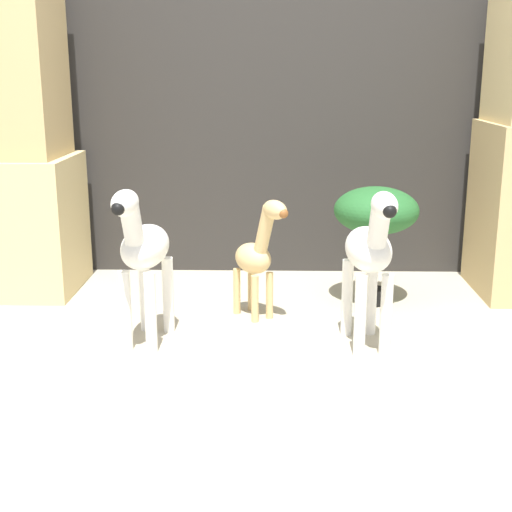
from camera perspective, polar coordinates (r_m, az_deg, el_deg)
name	(u,v)px	position (r m, az deg, el deg)	size (l,w,h in m)	color
ground_plane	(277,377)	(2.68, 1.73, -9.62)	(14.00, 14.00, 0.00)	#B2A88E
wall_back	(277,70)	(3.91, 1.70, 14.69)	(6.40, 0.08, 2.20)	#2D2B28
rock_pillar_left	(7,148)	(3.77, -19.31, 8.14)	(0.64, 0.56, 1.57)	#DBC184
zebra_right	(370,254)	(2.86, 9.12, 0.15)	(0.21, 0.47, 0.67)	white
zebra_left	(143,252)	(2.90, -9.05, 0.36)	(0.23, 0.47, 0.67)	white
giraffe_figurine	(258,253)	(3.19, 0.13, 0.22)	(0.29, 0.33, 0.57)	tan
potted_palm_front	(376,214)	(3.40, 9.59, 3.37)	(0.40, 0.40, 0.57)	black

